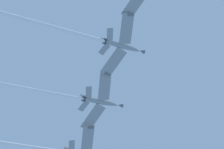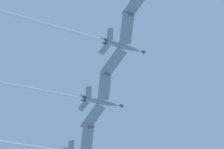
% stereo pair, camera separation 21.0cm
% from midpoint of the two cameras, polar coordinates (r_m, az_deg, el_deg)
% --- Properties ---
extents(jet_inner_left, '(34.58, 38.37, 21.24)m').
position_cam_midpoint_polar(jet_inner_left, '(144.52, -3.91, -2.70)').
color(jet_inner_left, gray).
extents(jet_centre, '(31.58, 35.38, 18.19)m').
position_cam_midpoint_polar(jet_centre, '(137.91, -2.23, 4.28)').
color(jet_centre, gray).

